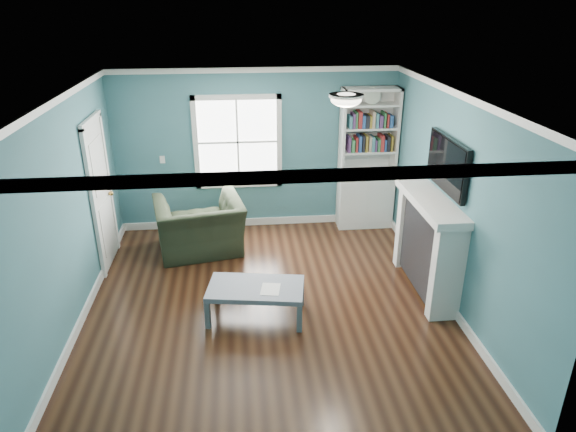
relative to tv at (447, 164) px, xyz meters
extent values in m
plane|color=black|center=(-2.20, -0.20, -1.72)|extent=(5.00, 5.00, 0.00)
plane|color=#3A6A72|center=(-2.20, 2.30, -0.43)|extent=(4.50, 0.00, 4.50)
plane|color=#3A6A72|center=(-2.20, -2.70, -0.43)|extent=(4.50, 0.00, 4.50)
plane|color=#3A6A72|center=(-4.45, -0.20, -0.43)|extent=(0.00, 5.00, 5.00)
plane|color=#3A6A72|center=(0.05, -0.20, -0.43)|extent=(0.00, 5.00, 5.00)
plane|color=white|center=(-2.20, -0.20, 0.88)|extent=(5.00, 5.00, 0.00)
cube|color=white|center=(-2.20, 2.28, -1.66)|extent=(4.50, 0.03, 0.12)
cube|color=white|center=(-4.44, -0.20, -1.66)|extent=(0.03, 5.00, 0.12)
cube|color=white|center=(0.03, -0.20, -1.66)|extent=(0.03, 5.00, 0.12)
cube|color=white|center=(-2.20, 2.28, 0.84)|extent=(4.50, 0.04, 0.08)
cube|color=white|center=(-2.20, -2.68, 0.84)|extent=(4.50, 0.04, 0.08)
cube|color=white|center=(-4.43, -0.20, 0.84)|extent=(0.04, 5.00, 0.08)
cube|color=white|center=(0.03, -0.20, 0.84)|extent=(0.04, 5.00, 0.08)
cube|color=white|center=(-2.50, 2.29, -0.27)|extent=(1.24, 0.01, 1.34)
cube|color=white|center=(-3.16, 2.28, -0.27)|extent=(0.08, 0.06, 1.50)
cube|color=white|center=(-1.84, 2.28, -0.27)|extent=(0.08, 0.06, 1.50)
cube|color=white|center=(-2.50, 2.28, -0.98)|extent=(1.40, 0.06, 0.08)
cube|color=white|center=(-2.50, 2.28, 0.44)|extent=(1.40, 0.06, 0.08)
cube|color=white|center=(-2.50, 2.28, -0.27)|extent=(1.24, 0.03, 0.03)
cube|color=white|center=(-2.50, 2.28, -0.27)|extent=(0.03, 0.03, 1.34)
cube|color=silver|center=(-0.43, 2.10, -1.27)|extent=(0.90, 0.35, 0.90)
cube|color=silver|center=(-0.86, 2.10, -0.12)|extent=(0.04, 0.35, 1.40)
cube|color=silver|center=(0.00, 2.10, -0.12)|extent=(0.04, 0.35, 1.40)
cube|color=silver|center=(-0.43, 2.26, -0.12)|extent=(0.90, 0.02, 1.40)
cube|color=silver|center=(-0.43, 2.10, 0.55)|extent=(0.90, 0.35, 0.04)
cube|color=silver|center=(-0.43, 2.10, -0.80)|extent=(0.84, 0.33, 0.03)
cube|color=silver|center=(-0.43, 2.10, -0.42)|extent=(0.84, 0.33, 0.03)
cube|color=silver|center=(-0.43, 2.10, -0.04)|extent=(0.84, 0.33, 0.03)
cube|color=silver|center=(-0.43, 2.10, 0.32)|extent=(0.84, 0.33, 0.03)
cube|color=#593366|center=(-0.43, 2.08, -0.30)|extent=(0.70, 0.25, 0.22)
cube|color=#33723F|center=(-0.43, 2.08, 0.08)|extent=(0.70, 0.25, 0.22)
cylinder|color=beige|center=(-0.43, 2.05, 0.46)|extent=(0.26, 0.06, 0.26)
cube|color=black|center=(-0.11, 0.00, -1.12)|extent=(0.30, 1.20, 1.10)
cube|color=black|center=(-0.13, 0.00, -1.32)|extent=(0.22, 0.65, 0.70)
cube|color=silver|center=(-0.13, -0.67, -1.12)|extent=(0.36, 0.16, 1.20)
cube|color=silver|center=(-0.13, 0.67, -1.12)|extent=(0.36, 0.16, 1.20)
cube|color=silver|center=(-0.15, 0.00, -0.47)|extent=(0.44, 1.58, 0.10)
cube|color=black|center=(0.00, 0.00, 0.00)|extent=(0.06, 1.10, 0.65)
cube|color=silver|center=(-4.43, 1.20, -0.70)|extent=(0.04, 0.80, 2.05)
cube|color=white|center=(-4.42, 0.75, -0.70)|extent=(0.05, 0.08, 2.13)
cube|color=white|center=(-4.42, 1.65, -0.70)|extent=(0.05, 0.08, 2.13)
cube|color=white|center=(-4.42, 1.20, 0.36)|extent=(0.05, 0.98, 0.08)
sphere|color=#BF8C3F|center=(-4.37, 1.50, -0.77)|extent=(0.07, 0.07, 0.07)
ellipsoid|color=white|center=(-1.30, -0.10, 0.82)|extent=(0.34, 0.34, 0.15)
cylinder|color=white|center=(-1.30, -0.10, 0.86)|extent=(0.38, 0.38, 0.03)
cube|color=white|center=(-3.70, 2.28, -0.52)|extent=(0.08, 0.01, 0.12)
imported|color=black|center=(-3.12, 1.40, -1.18)|extent=(1.39, 1.05, 1.10)
cube|color=#4F575F|center=(-2.94, -0.60, -1.55)|extent=(0.07, 0.07, 0.35)
cube|color=#4F575F|center=(-1.88, -0.77, -1.55)|extent=(0.07, 0.07, 0.35)
cube|color=#4F575F|center=(-2.84, -0.05, -1.55)|extent=(0.07, 0.07, 0.35)
cube|color=#4F575F|center=(-1.79, -0.22, -1.55)|extent=(0.07, 0.07, 0.35)
cube|color=slate|center=(-2.36, -0.41, -1.34)|extent=(1.22, 0.80, 0.06)
cube|color=white|center=(-2.19, -0.49, -1.31)|extent=(0.26, 0.31, 0.00)
camera|label=1|loc=(-2.52, -5.69, 1.88)|focal=32.00mm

